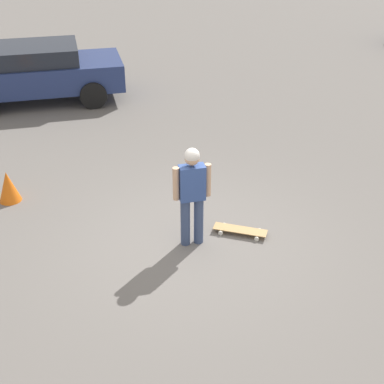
{
  "coord_description": "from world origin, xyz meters",
  "views": [
    {
      "loc": [
        6.33,
        2.6,
        4.84
      ],
      "look_at": [
        0.0,
        0.0,
        0.91
      ],
      "focal_mm": 50.0,
      "sensor_mm": 36.0,
      "label": 1
    }
  ],
  "objects_px": {
    "car_parked_near": "(37,72)",
    "traffic_cone": "(8,187)",
    "skateboard": "(240,230)",
    "person": "(192,190)"
  },
  "relations": [
    {
      "from": "car_parked_near",
      "to": "traffic_cone",
      "type": "xyz_separation_m",
      "value": [
        4.46,
        2.61,
        -0.47
      ]
    },
    {
      "from": "skateboard",
      "to": "traffic_cone",
      "type": "xyz_separation_m",
      "value": [
        0.55,
        -4.08,
        0.21
      ]
    },
    {
      "from": "skateboard",
      "to": "car_parked_near",
      "type": "relative_size",
      "value": 0.19
    },
    {
      "from": "traffic_cone",
      "to": "person",
      "type": "bearing_deg",
      "value": 90.48
    },
    {
      "from": "skateboard",
      "to": "car_parked_near",
      "type": "xyz_separation_m",
      "value": [
        -3.91,
        -6.68,
        0.69
      ]
    },
    {
      "from": "person",
      "to": "traffic_cone",
      "type": "distance_m",
      "value": 3.52
    },
    {
      "from": "person",
      "to": "car_parked_near",
      "type": "relative_size",
      "value": 0.36
    },
    {
      "from": "traffic_cone",
      "to": "car_parked_near",
      "type": "bearing_deg",
      "value": -149.69
    },
    {
      "from": "skateboard",
      "to": "car_parked_near",
      "type": "distance_m",
      "value": 7.77
    },
    {
      "from": "person",
      "to": "car_parked_near",
      "type": "xyz_separation_m",
      "value": [
        -4.43,
        -6.07,
        -0.19
      ]
    }
  ]
}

